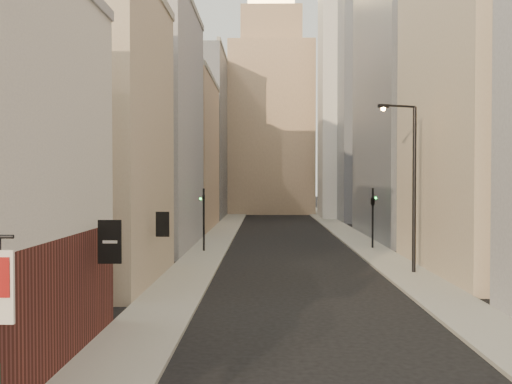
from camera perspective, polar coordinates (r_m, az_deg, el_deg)
name	(u,v)px	position (r m, az deg, el deg)	size (l,w,h in m)	color
sidewalk_left	(223,232)	(60.77, -3.34, -4.03)	(3.00, 140.00, 0.15)	#9A988C
sidewalk_right	(345,232)	(61.19, 8.92, -4.01)	(3.00, 140.00, 0.15)	#9A988C
left_bldg_beige	(84,138)	(32.97, -16.83, 5.18)	(8.00, 12.00, 16.00)	tan
left_bldg_grey	(145,128)	(48.57, -11.04, 6.32)	(8.00, 16.00, 20.00)	gray
left_bldg_tan	(178,155)	(66.16, -7.79, 3.70)	(8.00, 18.00, 17.00)	tan
left_bldg_wingrid	(198,137)	(86.15, -5.77, 5.48)	(8.00, 20.00, 24.00)	gray
right_bldg_beige	(493,110)	(38.24, 22.58, 7.61)	(8.00, 16.00, 20.00)	tan
right_bldg_wingrid	(410,104)	(57.53, 15.16, 8.52)	(8.00, 20.00, 26.00)	gray
highrise	(403,41)	(87.98, 14.50, 14.37)	(21.00, 23.00, 51.20)	gray
clock_tower	(271,109)	(98.06, 1.52, 8.29)	(14.00, 14.00, 44.90)	tan
white_tower	(348,90)	(85.17, 9.15, 10.00)	(8.00, 8.00, 41.50)	silver
streetlamp_mid	(411,178)	(35.24, 15.21, 1.32)	(2.50, 1.22, 10.11)	black
traffic_light_left	(204,207)	(44.50, -5.25, -1.50)	(0.57, 0.49, 5.00)	black
traffic_light_right	(373,203)	(47.16, 11.60, -1.12)	(0.67, 0.67, 5.00)	black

